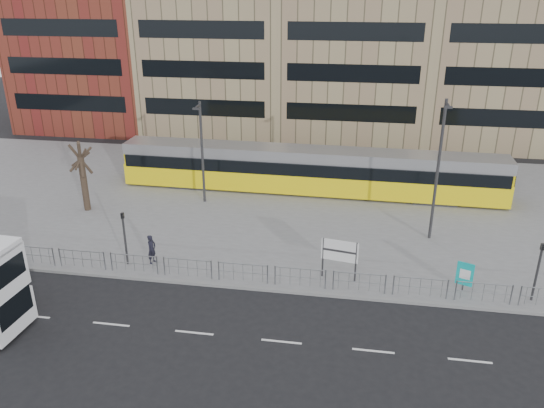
% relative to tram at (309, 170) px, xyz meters
% --- Properties ---
extents(ground, '(120.00, 120.00, 0.00)m').
position_rel_tram_xyz_m(ground, '(-1.40, -14.19, -1.82)').
color(ground, black).
rests_on(ground, ground).
extents(plaza, '(64.00, 24.00, 0.15)m').
position_rel_tram_xyz_m(plaza, '(-1.40, -2.19, -1.75)').
color(plaza, slate).
rests_on(plaza, ground).
extents(kerb, '(64.00, 0.25, 0.17)m').
position_rel_tram_xyz_m(kerb, '(-1.40, -14.14, -1.75)').
color(kerb, gray).
rests_on(kerb, ground).
extents(building_row, '(70.40, 18.40, 31.20)m').
position_rel_tram_xyz_m(building_row, '(0.15, 20.08, 11.09)').
color(building_row, brown).
rests_on(building_row, ground).
extents(pedestrian_barrier, '(32.07, 0.07, 1.10)m').
position_rel_tram_xyz_m(pedestrian_barrier, '(0.60, -13.69, -0.84)').
color(pedestrian_barrier, gray).
rests_on(pedestrian_barrier, plaza).
extents(road_markings, '(62.00, 0.12, 0.01)m').
position_rel_tram_xyz_m(road_markings, '(-0.40, -18.19, -1.82)').
color(road_markings, white).
rests_on(road_markings, ground).
extents(tram, '(28.29, 3.19, 3.33)m').
position_rel_tram_xyz_m(tram, '(0.00, 0.00, 0.00)').
color(tram, yellow).
rests_on(tram, plaza).
extents(station_sign, '(1.93, 0.42, 2.24)m').
position_rel_tram_xyz_m(station_sign, '(2.82, -12.58, -0.12)').
color(station_sign, '#2D2D30').
rests_on(station_sign, plaza).
extents(ad_panel, '(0.80, 0.38, 1.58)m').
position_rel_tram_xyz_m(ad_panel, '(9.14, -12.71, -0.74)').
color(ad_panel, '#2D2D30').
rests_on(ad_panel, plaza).
extents(pedestrian, '(0.53, 0.69, 1.68)m').
position_rel_tram_xyz_m(pedestrian, '(-7.55, -12.49, -0.83)').
color(pedestrian, black).
rests_on(pedestrian, plaza).
extents(traffic_light_west, '(0.19, 0.22, 3.10)m').
position_rel_tram_xyz_m(traffic_light_west, '(-8.88, -12.85, 0.30)').
color(traffic_light_west, '#2D2D30').
rests_on(traffic_light_west, plaza).
extents(traffic_light_east, '(0.20, 0.23, 3.10)m').
position_rel_tram_xyz_m(traffic_light_east, '(12.36, -13.09, 0.30)').
color(traffic_light_east, '#2D2D30').
rests_on(traffic_light_east, plaza).
extents(lamp_post_west, '(0.45, 1.04, 7.21)m').
position_rel_tram_xyz_m(lamp_post_west, '(-7.21, -3.25, 2.30)').
color(lamp_post_west, '#2D2D30').
rests_on(lamp_post_west, plaza).
extents(lamp_post_east, '(0.45, 1.04, 8.59)m').
position_rel_tram_xyz_m(lamp_post_east, '(8.13, -6.75, 3.00)').
color(lamp_post_east, '#2D2D30').
rests_on(lamp_post_east, plaza).
extents(bare_tree, '(4.12, 4.12, 6.94)m').
position_rel_tram_xyz_m(bare_tree, '(-14.81, -5.97, 3.38)').
color(bare_tree, '#2F211A').
rests_on(bare_tree, plaza).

